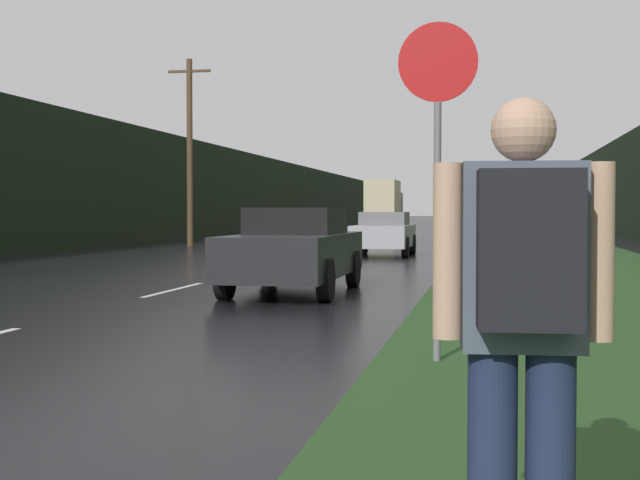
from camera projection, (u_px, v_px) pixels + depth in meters
grass_verge at (534, 243)px, 39.61m from camera, size 6.00×240.00×0.02m
lane_stripe_c at (174, 290)px, 16.24m from camera, size 0.12×3.00×0.01m
lane_stripe_d at (268, 266)px, 23.11m from camera, size 0.12×3.00×0.01m
treeline_far_side at (212, 192)px, 52.75m from camera, size 2.00×140.00×5.21m
treeline_near_side at (639, 187)px, 48.21m from camera, size 2.00×140.00×5.51m
utility_pole_far at (190, 150)px, 36.56m from camera, size 1.80×0.24×7.68m
stop_sign at (438, 151)px, 8.32m from camera, size 0.74×0.07×3.19m
hitchhiker_with_backpack at (523, 318)px, 3.14m from camera, size 0.63×0.45×1.83m
car_passing_near at (295, 249)px, 15.64m from camera, size 1.86×4.64×1.49m
car_passing_far at (384, 233)px, 28.76m from camera, size 1.84×4.03×1.41m
delivery_truck at (384, 205)px, 67.78m from camera, size 2.42×7.07×3.77m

